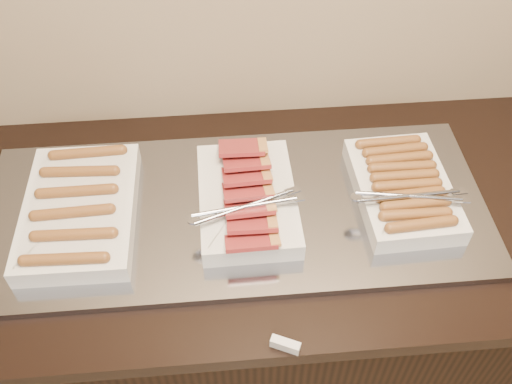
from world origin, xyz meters
TOP-DOWN VIEW (x-y plane):
  - counter at (0.00, 2.13)m, footprint 2.06×0.76m
  - warming_tray at (-0.02, 2.13)m, footprint 1.20×0.50m
  - dish_left at (-0.38, 2.13)m, footprint 0.26×0.38m
  - dish_center at (0.01, 2.13)m, footprint 0.27×0.36m
  - dish_right at (0.38, 2.13)m, footprint 0.26×0.33m
  - label_holder at (0.06, 1.77)m, footprint 0.06×0.04m

SIDE VIEW (x-z plane):
  - counter at x=0.00m, z-range 0.00..0.90m
  - warming_tray at x=-0.02m, z-range 0.90..0.92m
  - label_holder at x=0.06m, z-range 0.90..0.92m
  - dish_left at x=-0.38m, z-range 0.91..0.98m
  - dish_center at x=0.01m, z-range 0.91..1.00m
  - dish_right at x=0.38m, z-range 0.91..0.99m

